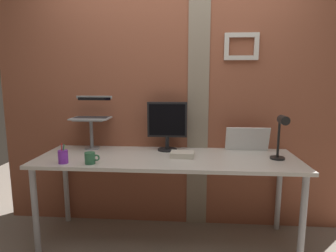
{
  "coord_description": "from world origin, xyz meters",
  "views": [
    {
      "loc": [
        0.15,
        -2.32,
        1.44
      ],
      "look_at": [
        -0.04,
        0.13,
        1.03
      ],
      "focal_mm": 30.34,
      "sensor_mm": 36.0,
      "label": 1
    }
  ],
  "objects_px": {
    "monitor": "(167,123)",
    "pen_cup": "(63,157)",
    "desk_lamp": "(281,133)",
    "whiteboard_panel": "(247,139)",
    "coffee_mug": "(90,158)",
    "laptop": "(93,112)"
  },
  "relations": [
    {
      "from": "monitor",
      "to": "laptop",
      "type": "xyz_separation_m",
      "value": [
        -0.72,
        0.07,
        0.08
      ]
    },
    {
      "from": "laptop",
      "to": "whiteboard_panel",
      "type": "bearing_deg",
      "value": -1.44
    },
    {
      "from": "laptop",
      "to": "monitor",
      "type": "bearing_deg",
      "value": -5.42
    },
    {
      "from": "monitor",
      "to": "desk_lamp",
      "type": "height_order",
      "value": "monitor"
    },
    {
      "from": "whiteboard_panel",
      "to": "desk_lamp",
      "type": "bearing_deg",
      "value": -57.56
    },
    {
      "from": "pen_cup",
      "to": "coffee_mug",
      "type": "distance_m",
      "value": 0.22
    },
    {
      "from": "pen_cup",
      "to": "monitor",
      "type": "bearing_deg",
      "value": 31.26
    },
    {
      "from": "coffee_mug",
      "to": "laptop",
      "type": "bearing_deg",
      "value": 105.65
    },
    {
      "from": "whiteboard_panel",
      "to": "coffee_mug",
      "type": "height_order",
      "value": "whiteboard_panel"
    },
    {
      "from": "monitor",
      "to": "coffee_mug",
      "type": "xyz_separation_m",
      "value": [
        -0.57,
        -0.48,
        -0.22
      ]
    },
    {
      "from": "coffee_mug",
      "to": "pen_cup",
      "type": "bearing_deg",
      "value": 179.95
    },
    {
      "from": "pen_cup",
      "to": "coffee_mug",
      "type": "xyz_separation_m",
      "value": [
        0.22,
        -0.0,
        -0.01
      ]
    },
    {
      "from": "monitor",
      "to": "pen_cup",
      "type": "bearing_deg",
      "value": -148.74
    },
    {
      "from": "monitor",
      "to": "desk_lamp",
      "type": "bearing_deg",
      "value": -16.73
    },
    {
      "from": "monitor",
      "to": "pen_cup",
      "type": "height_order",
      "value": "monitor"
    },
    {
      "from": "monitor",
      "to": "pen_cup",
      "type": "distance_m",
      "value": 0.94
    },
    {
      "from": "whiteboard_panel",
      "to": "pen_cup",
      "type": "relative_size",
      "value": 2.45
    },
    {
      "from": "desk_lamp",
      "to": "coffee_mug",
      "type": "xyz_separation_m",
      "value": [
        -1.5,
        -0.2,
        -0.19
      ]
    },
    {
      "from": "laptop",
      "to": "pen_cup",
      "type": "bearing_deg",
      "value": -96.94
    },
    {
      "from": "pen_cup",
      "to": "coffee_mug",
      "type": "relative_size",
      "value": 1.36
    },
    {
      "from": "desk_lamp",
      "to": "whiteboard_panel",
      "type": "bearing_deg",
      "value": 122.44
    },
    {
      "from": "monitor",
      "to": "desk_lamp",
      "type": "distance_m",
      "value": 0.98
    }
  ]
}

